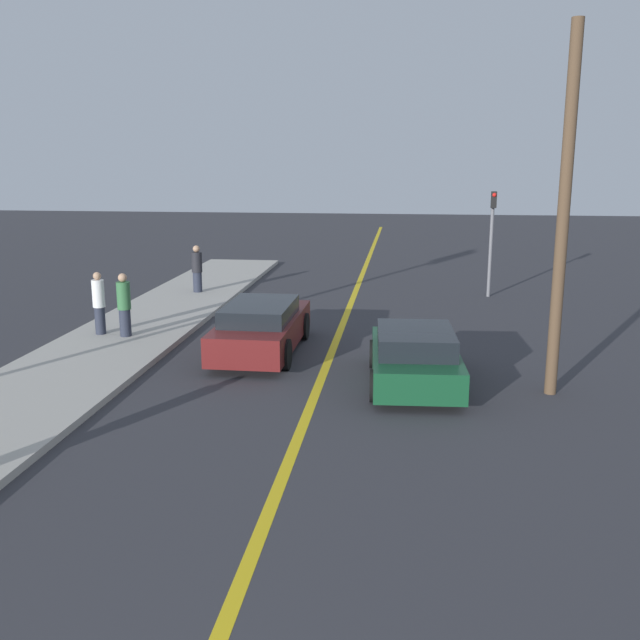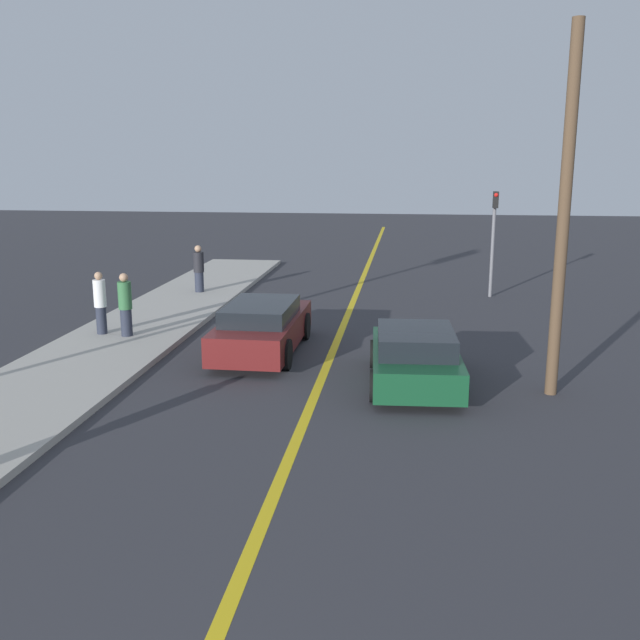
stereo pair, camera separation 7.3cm
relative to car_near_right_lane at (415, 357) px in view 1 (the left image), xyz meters
The scene contains 9 objects.
road_center_line 5.88m from the car_near_right_lane, 110.32° to the left, with size 0.20×60.00×0.01m.
sidewalk_left 8.03m from the car_near_right_lane, 162.72° to the left, with size 3.18×29.80×0.15m.
car_near_right_lane is the anchor object (origin of this frame).
car_ahead_center 4.33m from the car_near_right_lane, 150.28° to the left, with size 1.93×4.57×1.30m.
pedestrian_mid_group 8.07m from the car_near_right_lane, 159.66° to the left, with size 0.35×0.35×1.68m.
pedestrian_far_standing 8.83m from the car_near_right_lane, 160.46° to the left, with size 0.32×0.32×1.67m.
pedestrian_by_sign 11.87m from the car_near_right_lane, 129.11° to the left, with size 0.37×0.37×1.64m.
traffic_light 10.74m from the car_near_right_lane, 75.50° to the left, with size 0.18×0.40×3.64m.
utility_pole 4.13m from the car_near_right_lane, ahead, with size 0.24×0.24×7.29m.
Camera 1 is at (1.78, -2.22, 4.76)m, focal length 40.00 mm.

